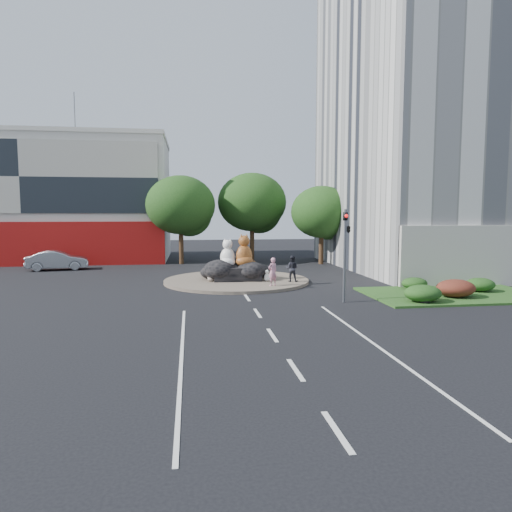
{
  "coord_description": "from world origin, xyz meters",
  "views": [
    {
      "loc": [
        -3.16,
        -21.3,
        4.83
      ],
      "look_at": [
        1.08,
        7.98,
        2.0
      ],
      "focal_mm": 32.0,
      "sensor_mm": 36.0,
      "label": 1
    }
  ],
  "objects_px": {
    "cat_tabby": "(244,250)",
    "pedestrian_pink": "(273,272)",
    "cat_white": "(228,253)",
    "kitten_white": "(267,275)",
    "parked_car": "(57,260)",
    "pedestrian_dark": "(292,269)",
    "kitten_calico": "(211,275)",
    "litter_bin": "(425,296)"
  },
  "relations": [
    {
      "from": "cat_tabby",
      "to": "pedestrian_pink",
      "type": "height_order",
      "value": "cat_tabby"
    },
    {
      "from": "cat_white",
      "to": "kitten_white",
      "type": "relative_size",
      "value": 2.49
    },
    {
      "from": "kitten_white",
      "to": "parked_car",
      "type": "relative_size",
      "value": 0.16
    },
    {
      "from": "cat_white",
      "to": "cat_tabby",
      "type": "xyz_separation_m",
      "value": [
        1.13,
        -0.09,
        0.16
      ]
    },
    {
      "from": "pedestrian_dark",
      "to": "parked_car",
      "type": "distance_m",
      "value": 20.66
    },
    {
      "from": "parked_car",
      "to": "kitten_calico",
      "type": "bearing_deg",
      "value": -137.5
    },
    {
      "from": "kitten_white",
      "to": "pedestrian_dark",
      "type": "height_order",
      "value": "pedestrian_dark"
    },
    {
      "from": "cat_white",
      "to": "litter_bin",
      "type": "distance_m",
      "value": 13.29
    },
    {
      "from": "kitten_white",
      "to": "pedestrian_pink",
      "type": "relative_size",
      "value": 0.44
    },
    {
      "from": "kitten_calico",
      "to": "cat_white",
      "type": "bearing_deg",
      "value": 24.52
    },
    {
      "from": "cat_tabby",
      "to": "pedestrian_dark",
      "type": "relative_size",
      "value": 1.29
    },
    {
      "from": "kitten_calico",
      "to": "litter_bin",
      "type": "height_order",
      "value": "kitten_calico"
    },
    {
      "from": "litter_bin",
      "to": "kitten_white",
      "type": "bearing_deg",
      "value": 130.78
    },
    {
      "from": "cat_tabby",
      "to": "kitten_calico",
      "type": "distance_m",
      "value": 2.85
    },
    {
      "from": "cat_white",
      "to": "pedestrian_dark",
      "type": "distance_m",
      "value": 4.54
    },
    {
      "from": "cat_white",
      "to": "litter_bin",
      "type": "xyz_separation_m",
      "value": [
        9.6,
        -9.05,
        -1.62
      ]
    },
    {
      "from": "kitten_white",
      "to": "cat_white",
      "type": "bearing_deg",
      "value": 114.47
    },
    {
      "from": "kitten_calico",
      "to": "pedestrian_pink",
      "type": "distance_m",
      "value": 4.51
    },
    {
      "from": "cat_tabby",
      "to": "pedestrian_pink",
      "type": "distance_m",
      "value": 3.37
    },
    {
      "from": "cat_white",
      "to": "pedestrian_pink",
      "type": "distance_m",
      "value": 4.02
    },
    {
      "from": "cat_white",
      "to": "litter_bin",
      "type": "relative_size",
      "value": 2.83
    },
    {
      "from": "kitten_calico",
      "to": "pedestrian_pink",
      "type": "height_order",
      "value": "pedestrian_pink"
    },
    {
      "from": "pedestrian_pink",
      "to": "pedestrian_dark",
      "type": "xyz_separation_m",
      "value": [
        1.58,
        1.46,
        -0.01
      ]
    },
    {
      "from": "cat_tabby",
      "to": "litter_bin",
      "type": "bearing_deg",
      "value": -77.17
    },
    {
      "from": "pedestrian_pink",
      "to": "litter_bin",
      "type": "bearing_deg",
      "value": 109.02
    },
    {
      "from": "kitten_white",
      "to": "parked_car",
      "type": "distance_m",
      "value": 19.02
    },
    {
      "from": "parked_car",
      "to": "pedestrian_pink",
      "type": "bearing_deg",
      "value": -136.26
    },
    {
      "from": "cat_white",
      "to": "kitten_calico",
      "type": "relative_size",
      "value": 2.27
    },
    {
      "from": "litter_bin",
      "to": "kitten_calico",
      "type": "bearing_deg",
      "value": 141.61
    },
    {
      "from": "kitten_white",
      "to": "pedestrian_pink",
      "type": "bearing_deg",
      "value": -134.81
    },
    {
      "from": "cat_tabby",
      "to": "litter_bin",
      "type": "distance_m",
      "value": 12.46
    },
    {
      "from": "pedestrian_dark",
      "to": "litter_bin",
      "type": "relative_size",
      "value": 2.53
    },
    {
      "from": "kitten_calico",
      "to": "parked_car",
      "type": "xyz_separation_m",
      "value": [
        -12.43,
        9.54,
        0.18
      ]
    },
    {
      "from": "kitten_white",
      "to": "parked_car",
      "type": "bearing_deg",
      "value": 102.56
    },
    {
      "from": "pedestrian_pink",
      "to": "cat_tabby",
      "type": "bearing_deg",
      "value": -91.29
    },
    {
      "from": "parked_car",
      "to": "pedestrian_dark",
      "type": "bearing_deg",
      "value": -130.39
    },
    {
      "from": "pedestrian_pink",
      "to": "cat_white",
      "type": "bearing_deg",
      "value": -77.11
    },
    {
      "from": "kitten_calico",
      "to": "pedestrian_pink",
      "type": "bearing_deg",
      "value": -30.7
    },
    {
      "from": "litter_bin",
      "to": "cat_tabby",
      "type": "bearing_deg",
      "value": 133.38
    },
    {
      "from": "cat_white",
      "to": "kitten_calico",
      "type": "distance_m",
      "value": 1.94
    },
    {
      "from": "pedestrian_dark",
      "to": "cat_tabby",
      "type": "bearing_deg",
      "value": -2.59
    },
    {
      "from": "kitten_white",
      "to": "pedestrian_dark",
      "type": "xyz_separation_m",
      "value": [
        1.61,
        -0.49,
        0.49
      ]
    }
  ]
}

